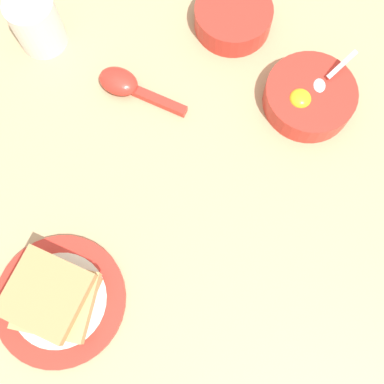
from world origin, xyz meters
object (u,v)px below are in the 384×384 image
at_px(congee_bowl, 233,17).
at_px(drinking_cup, 36,22).
at_px(soup_spoon, 125,85).
at_px(toast_plate, 60,300).
at_px(egg_bowl, 309,97).
at_px(toast_sandwich, 53,297).

height_order(congee_bowl, drinking_cup, drinking_cup).
bearing_deg(drinking_cup, soup_spoon, 62.97).
bearing_deg(drinking_cup, congee_bowl, 101.46).
relative_size(toast_plate, soup_spoon, 1.19).
bearing_deg(congee_bowl, drinking_cup, -78.54).
relative_size(soup_spoon, drinking_cup, 1.74).
relative_size(toast_plate, drinking_cup, 2.07).
distance_m(toast_plate, drinking_cup, 0.43).
distance_m(egg_bowl, drinking_cup, 0.45).
xyz_separation_m(toast_sandwich, soup_spoon, (-0.34, 0.04, -0.03)).
bearing_deg(toast_plate, soup_spoon, 173.08).
xyz_separation_m(toast_sandwich, drinking_cup, (-0.42, -0.11, 0.01)).
bearing_deg(toast_plate, toast_sandwich, -176.11).
xyz_separation_m(toast_plate, soup_spoon, (-0.34, 0.04, 0.01)).
height_order(soup_spoon, congee_bowl, congee_bowl).
xyz_separation_m(egg_bowl, drinking_cup, (-0.07, -0.44, 0.03)).
bearing_deg(drinking_cup, egg_bowl, 80.81).
relative_size(congee_bowl, drinking_cup, 1.46).
bearing_deg(soup_spoon, toast_sandwich, -6.99).
distance_m(egg_bowl, soup_spoon, 0.29).
relative_size(egg_bowl, toast_sandwich, 1.16).
bearing_deg(toast_plate, drinking_cup, -165.40).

